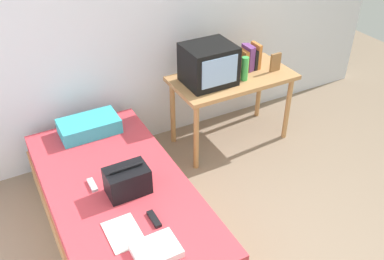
{
  "coord_description": "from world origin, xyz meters",
  "views": [
    {
      "loc": [
        -1.49,
        -1.45,
        2.56
      ],
      "look_at": [
        -0.12,
        1.08,
        0.59
      ],
      "focal_mm": 39.87,
      "sensor_mm": 36.0,
      "label": 1
    }
  ],
  "objects_px": {
    "pillow": "(89,126)",
    "remote_silver": "(92,185)",
    "water_bottle": "(245,69)",
    "handbag": "(127,181)",
    "book_row": "(249,58)",
    "remote_dark": "(154,219)",
    "picture_frame": "(275,62)",
    "magazine": "(123,233)",
    "bed": "(121,210)",
    "desk": "(232,85)",
    "tv": "(209,64)",
    "folded_towel": "(156,250)"
  },
  "relations": [
    {
      "from": "pillow",
      "to": "remote_silver",
      "type": "xyz_separation_m",
      "value": [
        -0.19,
        -0.68,
        -0.05
      ]
    },
    {
      "from": "water_bottle",
      "to": "handbag",
      "type": "relative_size",
      "value": 0.75
    },
    {
      "from": "book_row",
      "to": "remote_dark",
      "type": "bearing_deg",
      "value": -142.79
    },
    {
      "from": "handbag",
      "to": "remote_silver",
      "type": "bearing_deg",
      "value": 139.91
    },
    {
      "from": "handbag",
      "to": "picture_frame",
      "type": "bearing_deg",
      "value": 20.55
    },
    {
      "from": "magazine",
      "to": "remote_dark",
      "type": "relative_size",
      "value": 1.86
    },
    {
      "from": "remote_silver",
      "to": "water_bottle",
      "type": "bearing_deg",
      "value": 16.33
    },
    {
      "from": "water_bottle",
      "to": "remote_silver",
      "type": "bearing_deg",
      "value": -163.67
    },
    {
      "from": "bed",
      "to": "remote_dark",
      "type": "bearing_deg",
      "value": -77.64
    },
    {
      "from": "desk",
      "to": "tv",
      "type": "relative_size",
      "value": 2.64
    },
    {
      "from": "folded_towel",
      "to": "picture_frame",
      "type": "bearing_deg",
      "value": 34.63
    },
    {
      "from": "water_bottle",
      "to": "folded_towel",
      "type": "xyz_separation_m",
      "value": [
        -1.47,
        -1.25,
        -0.33
      ]
    },
    {
      "from": "book_row",
      "to": "picture_frame",
      "type": "bearing_deg",
      "value": -39.64
    },
    {
      "from": "pillow",
      "to": "folded_towel",
      "type": "xyz_separation_m",
      "value": [
        -0.03,
        -1.45,
        -0.04
      ]
    },
    {
      "from": "water_bottle",
      "to": "handbag",
      "type": "distance_m",
      "value": 1.58
    },
    {
      "from": "remote_dark",
      "to": "bed",
      "type": "bearing_deg",
      "value": 102.36
    },
    {
      "from": "bed",
      "to": "handbag",
      "type": "height_order",
      "value": "handbag"
    },
    {
      "from": "remote_silver",
      "to": "folded_towel",
      "type": "distance_m",
      "value": 0.79
    },
    {
      "from": "desk",
      "to": "magazine",
      "type": "distance_m",
      "value": 1.91
    },
    {
      "from": "water_bottle",
      "to": "pillow",
      "type": "relative_size",
      "value": 0.45
    },
    {
      "from": "pillow",
      "to": "remote_dark",
      "type": "distance_m",
      "value": 1.2
    },
    {
      "from": "water_bottle",
      "to": "folded_towel",
      "type": "distance_m",
      "value": 1.96
    },
    {
      "from": "magazine",
      "to": "tv",
      "type": "bearing_deg",
      "value": 41.4
    },
    {
      "from": "water_bottle",
      "to": "handbag",
      "type": "xyz_separation_m",
      "value": [
        -1.41,
        -0.65,
        -0.26
      ]
    },
    {
      "from": "magazine",
      "to": "remote_silver",
      "type": "height_order",
      "value": "remote_silver"
    },
    {
      "from": "desk",
      "to": "pillow",
      "type": "height_order",
      "value": "desk"
    },
    {
      "from": "handbag",
      "to": "tv",
      "type": "bearing_deg",
      "value": 34.89
    },
    {
      "from": "handbag",
      "to": "magazine",
      "type": "xyz_separation_m",
      "value": [
        -0.17,
        -0.36,
        -0.1
      ]
    },
    {
      "from": "remote_silver",
      "to": "handbag",
      "type": "bearing_deg",
      "value": -40.09
    },
    {
      "from": "tv",
      "to": "remote_silver",
      "type": "xyz_separation_m",
      "value": [
        -1.31,
        -0.59,
        -0.41
      ]
    },
    {
      "from": "bed",
      "to": "picture_frame",
      "type": "bearing_deg",
      "value": 17.6
    },
    {
      "from": "water_bottle",
      "to": "folded_towel",
      "type": "bearing_deg",
      "value": -139.57
    },
    {
      "from": "handbag",
      "to": "pillow",
      "type": "bearing_deg",
      "value": 91.26
    },
    {
      "from": "tv",
      "to": "remote_dark",
      "type": "height_order",
      "value": "tv"
    },
    {
      "from": "picture_frame",
      "to": "magazine",
      "type": "xyz_separation_m",
      "value": [
        -1.95,
        -1.02,
        -0.33
      ]
    },
    {
      "from": "water_bottle",
      "to": "magazine",
      "type": "bearing_deg",
      "value": -147.58
    },
    {
      "from": "folded_towel",
      "to": "pillow",
      "type": "bearing_deg",
      "value": 88.66
    },
    {
      "from": "book_row",
      "to": "handbag",
      "type": "distance_m",
      "value": 1.8
    },
    {
      "from": "tv",
      "to": "pillow",
      "type": "distance_m",
      "value": 1.18
    },
    {
      "from": "desk",
      "to": "water_bottle",
      "type": "relative_size",
      "value": 5.17
    },
    {
      "from": "desk",
      "to": "water_bottle",
      "type": "xyz_separation_m",
      "value": [
        0.05,
        -0.11,
        0.2
      ]
    },
    {
      "from": "bed",
      "to": "pillow",
      "type": "relative_size",
      "value": 4.01
    },
    {
      "from": "book_row",
      "to": "magazine",
      "type": "xyz_separation_m",
      "value": [
        -1.76,
        -1.18,
        -0.35
      ]
    },
    {
      "from": "magazine",
      "to": "remote_dark",
      "type": "height_order",
      "value": "remote_dark"
    },
    {
      "from": "tv",
      "to": "water_bottle",
      "type": "distance_m",
      "value": 0.34
    },
    {
      "from": "bed",
      "to": "water_bottle",
      "type": "distance_m",
      "value": 1.68
    },
    {
      "from": "pillow",
      "to": "remote_silver",
      "type": "distance_m",
      "value": 0.71
    },
    {
      "from": "bed",
      "to": "handbag",
      "type": "relative_size",
      "value": 6.67
    },
    {
      "from": "picture_frame",
      "to": "pillow",
      "type": "xyz_separation_m",
      "value": [
        -1.79,
        0.19,
        -0.27
      ]
    },
    {
      "from": "pillow",
      "to": "handbag",
      "type": "height_order",
      "value": "handbag"
    }
  ]
}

